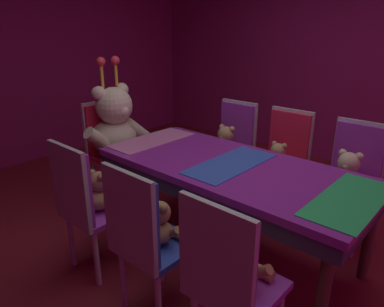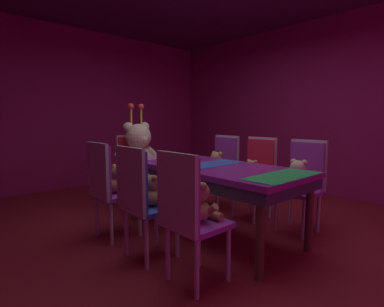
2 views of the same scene
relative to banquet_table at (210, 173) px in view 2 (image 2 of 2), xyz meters
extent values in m
plane|color=maroon|center=(0.00, 0.00, -0.65)|extent=(7.90, 7.90, 0.00)
cube|color=#8C1959|center=(0.00, 3.20, 0.75)|extent=(5.20, 0.12, 2.80)
cube|color=#8C1959|center=(2.60, 0.00, 0.75)|extent=(0.12, 6.40, 2.80)
cube|color=purple|center=(0.00, 0.00, 0.06)|extent=(0.90, 2.00, 0.05)
cube|color=#33333F|center=(0.00, 0.00, -0.01)|extent=(0.88, 1.96, 0.10)
cylinder|color=#4C3826|center=(0.38, 0.90, -0.31)|extent=(0.07, 0.07, 0.69)
cylinder|color=#4C3826|center=(0.38, -0.90, -0.31)|extent=(0.07, 0.07, 0.69)
cylinder|color=#4C3826|center=(-0.38, 0.90, -0.31)|extent=(0.07, 0.07, 0.69)
cylinder|color=#4C3826|center=(-0.38, -0.90, -0.31)|extent=(0.07, 0.07, 0.69)
cube|color=green|center=(0.00, -0.85, 0.09)|extent=(0.77, 0.32, 0.01)
cube|color=blue|center=(0.00, 0.00, 0.09)|extent=(0.77, 0.32, 0.01)
cube|color=pink|center=(0.00, 0.85, 0.09)|extent=(0.77, 0.32, 0.01)
cube|color=purple|center=(-0.73, -0.60, -0.21)|extent=(0.40, 0.40, 0.04)
cube|color=purple|center=(-0.91, -0.60, 0.06)|extent=(0.05, 0.38, 0.50)
cube|color=#B2B2B7|center=(-0.93, -0.60, 0.06)|extent=(0.03, 0.41, 0.55)
cylinder|color=#B2B2B7|center=(-0.57, -0.44, -0.44)|extent=(0.04, 0.04, 0.42)
cylinder|color=#B2B2B7|center=(-0.57, -0.76, -0.44)|extent=(0.04, 0.04, 0.42)
cylinder|color=#B2B2B7|center=(-0.89, -0.44, -0.44)|extent=(0.04, 0.04, 0.42)
cylinder|color=#B2B2B7|center=(-0.89, -0.76, -0.44)|extent=(0.04, 0.04, 0.42)
ellipsoid|color=#9E7247|center=(-0.73, -0.60, -0.11)|extent=(0.19, 0.19, 0.15)
sphere|color=#9E7247|center=(-0.71, -0.60, 0.03)|extent=(0.15, 0.15, 0.15)
sphere|color=tan|center=(-0.66, -0.60, 0.02)|extent=(0.06, 0.06, 0.06)
sphere|color=#9E7247|center=(-0.73, -0.54, 0.08)|extent=(0.06, 0.06, 0.06)
sphere|color=#9E7247|center=(-0.73, -0.65, 0.08)|extent=(0.06, 0.06, 0.06)
cylinder|color=#9E7247|center=(-0.69, -0.50, -0.09)|extent=(0.05, 0.13, 0.12)
cylinder|color=#9E7247|center=(-0.69, -0.69, -0.09)|extent=(0.05, 0.13, 0.12)
cylinder|color=#9E7247|center=(-0.61, -0.55, -0.16)|extent=(0.06, 0.14, 0.06)
cylinder|color=#9E7247|center=(-0.61, -0.64, -0.16)|extent=(0.06, 0.14, 0.06)
cube|color=#2D47B2|center=(-0.76, -0.03, -0.21)|extent=(0.40, 0.40, 0.04)
cube|color=#2D47B2|center=(-0.94, -0.03, 0.06)|extent=(0.05, 0.38, 0.50)
cube|color=#B2B2B7|center=(-0.96, -0.03, 0.06)|extent=(0.03, 0.41, 0.55)
cylinder|color=#B2B2B7|center=(-0.60, 0.13, -0.44)|extent=(0.04, 0.04, 0.42)
cylinder|color=#B2B2B7|center=(-0.60, -0.19, -0.44)|extent=(0.04, 0.04, 0.42)
cylinder|color=#B2B2B7|center=(-0.92, 0.13, -0.44)|extent=(0.04, 0.04, 0.42)
cylinder|color=#B2B2B7|center=(-0.92, -0.19, -0.44)|extent=(0.04, 0.04, 0.42)
ellipsoid|color=#9E7247|center=(-0.76, -0.03, -0.12)|extent=(0.17, 0.17, 0.14)
sphere|color=#9E7247|center=(-0.74, -0.03, 0.01)|extent=(0.14, 0.14, 0.14)
sphere|color=tan|center=(-0.69, -0.03, 0.00)|extent=(0.05, 0.05, 0.05)
sphere|color=#9E7247|center=(-0.76, 0.02, 0.06)|extent=(0.05, 0.05, 0.05)
sphere|color=#9E7247|center=(-0.76, -0.08, 0.06)|extent=(0.05, 0.05, 0.05)
cylinder|color=#9E7247|center=(-0.72, 0.06, -0.10)|extent=(0.05, 0.12, 0.11)
cylinder|color=#9E7247|center=(-0.72, -0.12, -0.10)|extent=(0.05, 0.12, 0.11)
cylinder|color=#9E7247|center=(-0.64, 0.02, -0.16)|extent=(0.06, 0.13, 0.06)
cylinder|color=#9E7247|center=(-0.64, -0.08, -0.16)|extent=(0.06, 0.13, 0.06)
cube|color=purple|center=(-0.75, 0.58, -0.21)|extent=(0.40, 0.40, 0.04)
cube|color=purple|center=(-0.93, 0.58, 0.06)|extent=(0.05, 0.38, 0.50)
cube|color=#B2B2B7|center=(-0.95, 0.58, 0.06)|extent=(0.03, 0.41, 0.55)
cylinder|color=#B2B2B7|center=(-0.59, 0.74, -0.44)|extent=(0.04, 0.04, 0.42)
cylinder|color=#B2B2B7|center=(-0.59, 0.42, -0.44)|extent=(0.04, 0.04, 0.42)
cylinder|color=#B2B2B7|center=(-0.91, 0.74, -0.44)|extent=(0.04, 0.04, 0.42)
cylinder|color=#B2B2B7|center=(-0.91, 0.42, -0.44)|extent=(0.04, 0.04, 0.42)
ellipsoid|color=#9E7247|center=(-0.75, 0.58, -0.11)|extent=(0.18, 0.18, 0.14)
sphere|color=#9E7247|center=(-0.74, 0.58, 0.02)|extent=(0.14, 0.14, 0.14)
sphere|color=tan|center=(-0.69, 0.58, 0.01)|extent=(0.05, 0.05, 0.05)
sphere|color=#9E7247|center=(-0.75, 0.64, 0.07)|extent=(0.05, 0.05, 0.05)
sphere|color=#9E7247|center=(-0.75, 0.53, 0.07)|extent=(0.05, 0.05, 0.05)
cylinder|color=#9E7247|center=(-0.72, 0.67, -0.10)|extent=(0.05, 0.13, 0.12)
cylinder|color=#9E7247|center=(-0.72, 0.49, -0.10)|extent=(0.05, 0.13, 0.12)
cylinder|color=#9E7247|center=(-0.64, 0.63, -0.16)|extent=(0.06, 0.14, 0.06)
cylinder|color=#9E7247|center=(-0.64, 0.54, -0.16)|extent=(0.06, 0.14, 0.06)
cube|color=purple|center=(0.73, -0.60, -0.21)|extent=(0.40, 0.40, 0.04)
cube|color=purple|center=(0.91, -0.60, 0.06)|extent=(0.05, 0.38, 0.50)
cube|color=#B2B2B7|center=(0.93, -0.60, 0.06)|extent=(0.03, 0.41, 0.55)
cylinder|color=#B2B2B7|center=(0.89, -0.44, -0.44)|extent=(0.04, 0.04, 0.42)
cylinder|color=#B2B2B7|center=(0.89, -0.76, -0.44)|extent=(0.04, 0.04, 0.42)
cylinder|color=#B2B2B7|center=(0.57, -0.44, -0.44)|extent=(0.04, 0.04, 0.42)
cylinder|color=#B2B2B7|center=(0.57, -0.76, -0.44)|extent=(0.04, 0.04, 0.42)
ellipsoid|color=beige|center=(0.73, -0.60, -0.10)|extent=(0.21, 0.21, 0.16)
sphere|color=beige|center=(0.71, -0.60, 0.05)|extent=(0.16, 0.16, 0.16)
sphere|color=#FDDCAD|center=(0.66, -0.60, 0.03)|extent=(0.06, 0.06, 0.06)
sphere|color=beige|center=(0.73, -0.66, 0.11)|extent=(0.06, 0.06, 0.06)
sphere|color=beige|center=(0.73, -0.53, 0.11)|extent=(0.06, 0.06, 0.06)
cylinder|color=beige|center=(0.69, -0.70, -0.08)|extent=(0.06, 0.15, 0.14)
cylinder|color=beige|center=(0.69, -0.49, -0.08)|extent=(0.06, 0.15, 0.14)
cylinder|color=beige|center=(0.60, -0.65, -0.16)|extent=(0.07, 0.15, 0.07)
cylinder|color=beige|center=(0.60, -0.54, -0.16)|extent=(0.07, 0.15, 0.07)
cube|color=red|center=(0.74, 0.02, -0.21)|extent=(0.40, 0.40, 0.04)
cube|color=red|center=(0.92, 0.02, 0.06)|extent=(0.05, 0.38, 0.50)
cube|color=#B2B2B7|center=(0.94, 0.02, 0.06)|extent=(0.03, 0.41, 0.55)
cylinder|color=#B2B2B7|center=(0.90, 0.18, -0.44)|extent=(0.04, 0.04, 0.42)
cylinder|color=#B2B2B7|center=(0.90, -0.14, -0.44)|extent=(0.04, 0.04, 0.42)
cylinder|color=#B2B2B7|center=(0.58, 0.18, -0.44)|extent=(0.04, 0.04, 0.42)
cylinder|color=#B2B2B7|center=(0.58, -0.14, -0.44)|extent=(0.04, 0.04, 0.42)
ellipsoid|color=tan|center=(0.74, 0.02, -0.12)|extent=(0.16, 0.16, 0.13)
sphere|color=tan|center=(0.73, 0.02, 0.00)|extent=(0.13, 0.13, 0.13)
sphere|color=tan|center=(0.68, 0.02, -0.01)|extent=(0.05, 0.05, 0.05)
sphere|color=tan|center=(0.74, -0.03, 0.05)|extent=(0.05, 0.05, 0.05)
sphere|color=tan|center=(0.74, 0.06, 0.05)|extent=(0.05, 0.05, 0.05)
cylinder|color=tan|center=(0.71, -0.07, -0.11)|extent=(0.05, 0.12, 0.11)
cylinder|color=tan|center=(0.71, 0.10, -0.11)|extent=(0.05, 0.12, 0.11)
cylinder|color=tan|center=(0.64, -0.03, -0.16)|extent=(0.06, 0.12, 0.06)
cylinder|color=tan|center=(0.64, 0.06, -0.16)|extent=(0.06, 0.12, 0.06)
cube|color=purple|center=(0.72, 0.58, -0.21)|extent=(0.40, 0.40, 0.04)
cube|color=purple|center=(0.90, 0.58, 0.06)|extent=(0.05, 0.38, 0.50)
cube|color=#B2B2B7|center=(0.93, 0.58, 0.06)|extent=(0.03, 0.41, 0.55)
cylinder|color=#B2B2B7|center=(0.88, 0.74, -0.44)|extent=(0.04, 0.04, 0.42)
cylinder|color=#B2B2B7|center=(0.88, 0.42, -0.44)|extent=(0.04, 0.04, 0.42)
cylinder|color=#B2B2B7|center=(0.56, 0.74, -0.44)|extent=(0.04, 0.04, 0.42)
cylinder|color=#B2B2B7|center=(0.56, 0.42, -0.44)|extent=(0.04, 0.04, 0.42)
ellipsoid|color=tan|center=(0.72, 0.58, -0.10)|extent=(0.20, 0.20, 0.16)
sphere|color=tan|center=(0.71, 0.58, 0.04)|extent=(0.16, 0.16, 0.16)
sphere|color=tan|center=(0.65, 0.58, 0.03)|extent=(0.06, 0.06, 0.06)
sphere|color=tan|center=(0.72, 0.52, 0.10)|extent=(0.06, 0.06, 0.06)
sphere|color=tan|center=(0.72, 0.64, 0.10)|extent=(0.06, 0.06, 0.06)
cylinder|color=tan|center=(0.68, 0.48, -0.09)|extent=(0.05, 0.14, 0.13)
cylinder|color=tan|center=(0.68, 0.68, -0.09)|extent=(0.05, 0.14, 0.13)
cylinder|color=tan|center=(0.60, 0.53, -0.16)|extent=(0.07, 0.15, 0.07)
cylinder|color=tan|center=(0.60, 0.63, -0.16)|extent=(0.07, 0.15, 0.07)
cube|color=red|center=(0.00, 1.42, -0.21)|extent=(0.40, 0.40, 0.04)
cube|color=red|center=(0.00, 1.60, 0.06)|extent=(0.38, 0.05, 0.50)
cube|color=#B2B2B7|center=(0.00, 1.62, 0.06)|extent=(0.41, 0.03, 0.55)
cylinder|color=#B2B2B7|center=(0.16, 1.58, -0.44)|extent=(0.04, 0.04, 0.42)
cylinder|color=#B2B2B7|center=(0.16, 1.26, -0.44)|extent=(0.04, 0.04, 0.42)
cylinder|color=#B2B2B7|center=(-0.16, 1.58, -0.44)|extent=(0.04, 0.04, 0.42)
cylinder|color=#B2B2B7|center=(-0.16, 1.26, -0.44)|extent=(0.04, 0.04, 0.42)
ellipsoid|color=beige|center=(0.00, 1.42, 0.00)|extent=(0.44, 0.44, 0.35)
sphere|color=beige|center=(0.00, 1.38, 0.32)|extent=(0.35, 0.35, 0.35)
sphere|color=#FFF2C8|center=(0.00, 1.26, 0.29)|extent=(0.13, 0.13, 0.13)
sphere|color=beige|center=(0.13, 1.42, 0.45)|extent=(0.13, 0.13, 0.13)
sphere|color=beige|center=(-0.13, 1.42, 0.45)|extent=(0.13, 0.13, 0.13)
cylinder|color=beige|center=(0.22, 1.33, 0.04)|extent=(0.31, 0.12, 0.29)
cylinder|color=beige|center=(-0.22, 1.33, 0.04)|extent=(0.31, 0.12, 0.29)
cylinder|color=beige|center=(0.12, 1.13, -0.12)|extent=(0.33, 0.15, 0.15)
cylinder|color=beige|center=(-0.12, 1.13, -0.12)|extent=(0.33, 0.15, 0.15)
cylinder|color=gold|center=(0.08, 1.42, 0.61)|extent=(0.03, 0.03, 0.23)
sphere|color=#E5333F|center=(0.08, 1.42, 0.73)|extent=(0.08, 0.08, 0.08)
cylinder|color=gold|center=(-0.08, 1.42, 0.61)|extent=(0.03, 0.03, 0.23)
sphere|color=#E5333F|center=(-0.08, 1.42, 0.73)|extent=(0.08, 0.08, 0.08)
camera|label=1|loc=(-1.97, -1.40, 1.03)|focal=33.19mm
camera|label=2|loc=(-2.17, -2.13, 0.56)|focal=27.66mm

